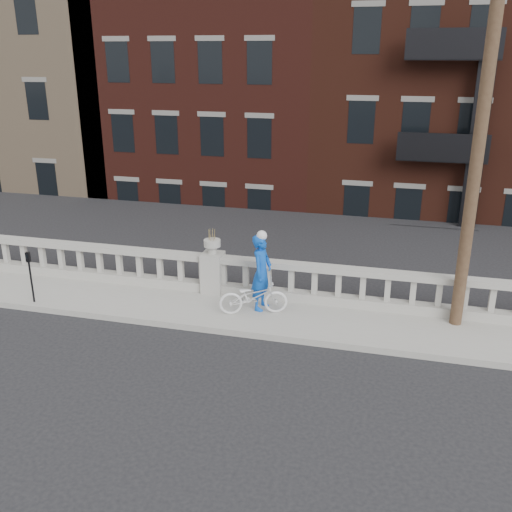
{
  "coord_description": "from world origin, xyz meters",
  "views": [
    {
      "loc": [
        4.66,
        -9.46,
        6.29
      ],
      "look_at": [
        1.38,
        3.2,
        1.56
      ],
      "focal_mm": 40.0,
      "sensor_mm": 36.0,
      "label": 1
    }
  ],
  "objects": [
    {
      "name": "bicycle",
      "position": [
        1.39,
        2.92,
        0.59
      ],
      "size": [
        1.79,
        1.12,
        0.89
      ],
      "primitive_type": "imported",
      "rotation": [
        0.0,
        0.0,
        1.91
      ],
      "color": "silver",
      "rests_on": "sidewalk"
    },
    {
      "name": "planter_pedestal",
      "position": [
        0.0,
        3.95,
        0.83
      ],
      "size": [
        0.55,
        0.55,
        1.76
      ],
      "color": "#9A988F",
      "rests_on": "sidewalk"
    },
    {
      "name": "utility_pole",
      "position": [
        6.2,
        3.6,
        5.24
      ],
      "size": [
        1.6,
        0.28,
        10.0
      ],
      "color": "#422D1E",
      "rests_on": "sidewalk"
    },
    {
      "name": "balustrade",
      "position": [
        0.0,
        3.95,
        0.64
      ],
      "size": [
        28.0,
        0.34,
        1.03
      ],
      "color": "#9A988F",
      "rests_on": "sidewalk"
    },
    {
      "name": "cyclist",
      "position": [
        1.51,
        3.26,
        1.12
      ],
      "size": [
        0.56,
        0.77,
        1.94
      ],
      "primitive_type": "imported",
      "rotation": [
        0.0,
        0.0,
        1.42
      ],
      "color": "#0C49BA",
      "rests_on": "sidewalk"
    },
    {
      "name": "parking_meter_c",
      "position": [
        -4.28,
        2.15,
        1.0
      ],
      "size": [
        0.1,
        0.09,
        1.36
      ],
      "color": "black",
      "rests_on": "sidewalk"
    },
    {
      "name": "lower_level",
      "position": [
        0.56,
        23.04,
        2.63
      ],
      "size": [
        80.0,
        44.0,
        20.8
      ],
      "color": "#605E59",
      "rests_on": "ground"
    },
    {
      "name": "ground",
      "position": [
        0.0,
        0.0,
        0.0
      ],
      "size": [
        120.0,
        120.0,
        0.0
      ],
      "primitive_type": "plane",
      "color": "black",
      "rests_on": "ground"
    },
    {
      "name": "sidewalk",
      "position": [
        0.0,
        3.0,
        0.07
      ],
      "size": [
        32.0,
        2.2,
        0.15
      ],
      "primitive_type": "cube",
      "color": "#9A988F",
      "rests_on": "ground"
    }
  ]
}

